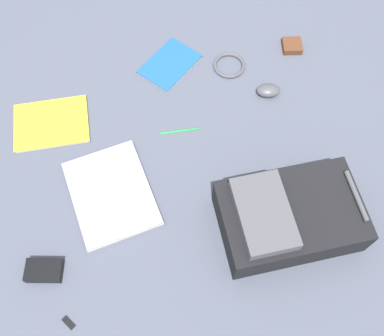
% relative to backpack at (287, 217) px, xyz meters
% --- Properties ---
extents(ground_plane, '(3.65, 3.65, 0.00)m').
position_rel_backpack_xyz_m(ground_plane, '(-0.24, -0.33, -0.07)').
color(ground_plane, '#4C5160').
extents(backpack, '(0.34, 0.48, 0.18)m').
position_rel_backpack_xyz_m(backpack, '(0.00, 0.00, 0.00)').
color(backpack, black).
rests_on(backpack, ground_plane).
extents(laptop, '(0.40, 0.35, 0.03)m').
position_rel_backpack_xyz_m(laptop, '(-0.16, -0.57, -0.06)').
color(laptop, '#929296').
rests_on(laptop, ground_plane).
extents(book_comic, '(0.28, 0.27, 0.01)m').
position_rel_backpack_xyz_m(book_comic, '(-0.71, -0.33, -0.07)').
color(book_comic, silver).
rests_on(book_comic, ground_plane).
extents(book_blue, '(0.23, 0.29, 0.01)m').
position_rel_backpack_xyz_m(book_blue, '(-0.47, -0.80, -0.07)').
color(book_blue, silver).
rests_on(book_blue, ground_plane).
extents(computer_mouse, '(0.07, 0.10, 0.04)m').
position_rel_backpack_xyz_m(computer_mouse, '(-0.54, 0.04, -0.05)').
color(computer_mouse, '#4C4C51').
rests_on(computer_mouse, ground_plane).
extents(cable_coil, '(0.13, 0.13, 0.01)m').
position_rel_backpack_xyz_m(cable_coil, '(-0.69, -0.09, -0.07)').
color(cable_coil, '#4C4C51').
rests_on(cable_coil, ground_plane).
extents(power_brick, '(0.08, 0.12, 0.03)m').
position_rel_backpack_xyz_m(power_brick, '(0.09, -0.79, -0.06)').
color(power_brick, black).
rests_on(power_brick, ground_plane).
extents(pen_black, '(0.02, 0.15, 0.01)m').
position_rel_backpack_xyz_m(pen_black, '(-0.40, -0.32, -0.07)').
color(pen_black, '#198C33').
rests_on(pen_black, ground_plane).
extents(earbud_pouch, '(0.08, 0.08, 0.03)m').
position_rel_backpack_xyz_m(earbud_pouch, '(-0.76, 0.18, -0.06)').
color(earbud_pouch, '#59331E').
rests_on(earbud_pouch, ground_plane).
extents(usb_stick, '(0.05, 0.04, 0.01)m').
position_rel_backpack_xyz_m(usb_stick, '(0.25, -0.71, -0.07)').
color(usb_stick, black).
rests_on(usb_stick, ground_plane).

